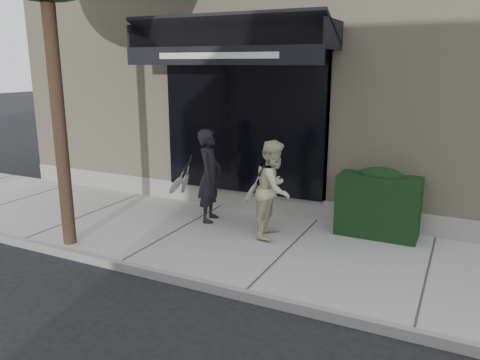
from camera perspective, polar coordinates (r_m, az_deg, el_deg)
The scene contains 7 objects.
ground at distance 7.35m, azimuth 5.89°, elevation -9.17°, with size 80.00×80.00×0.00m, color black.
sidewalk at distance 7.33m, azimuth 5.90°, elevation -8.74°, with size 20.00×3.00×0.12m, color #A0A09B.
curb at distance 6.03m, azimuth 0.60°, elevation -13.83°, with size 20.00×0.10×0.14m, color gray.
building_facade at distance 11.55m, azimuth 15.04°, elevation 12.83°, with size 14.30×8.04×5.64m.
hedge at distance 8.02m, azimuth 16.56°, elevation -2.70°, with size 1.30×0.70×1.14m.
pedestrian_front at distance 8.31m, azimuth -3.77°, elevation 0.51°, with size 0.83×0.87×1.66m.
pedestrian_back at distance 7.58m, azimuth 4.12°, elevation -1.09°, with size 0.74×0.83×1.59m.
Camera 1 is at (2.29, -6.36, 2.89)m, focal length 35.00 mm.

